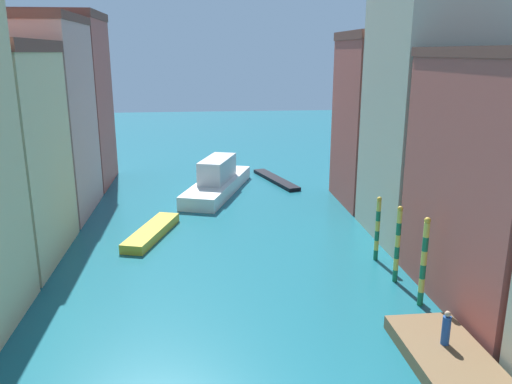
{
  "coord_description": "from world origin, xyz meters",
  "views": [
    {
      "loc": [
        -1.44,
        -13.06,
        12.77
      ],
      "look_at": [
        2.98,
        27.74,
        1.5
      ],
      "focal_mm": 35.87,
      "sensor_mm": 36.0,
      "label": 1
    }
  ],
  "objects_px": {
    "mooring_pole_1": "(398,244)",
    "gondola_black": "(276,179)",
    "mooring_pole_2": "(377,228)",
    "motorboat_0": "(152,232)",
    "mooring_pole_0": "(424,261)",
    "waterfront_dock": "(447,358)",
    "person_on_dock": "(446,329)",
    "vaporetto_white": "(218,180)"
  },
  "relations": [
    {
      "from": "mooring_pole_2",
      "to": "mooring_pole_1",
      "type": "bearing_deg",
      "value": -89.19
    },
    {
      "from": "person_on_dock",
      "to": "mooring_pole_2",
      "type": "bearing_deg",
      "value": 86.5
    },
    {
      "from": "mooring_pole_0",
      "to": "motorboat_0",
      "type": "xyz_separation_m",
      "value": [
        -14.83,
        11.97,
        -2.14
      ]
    },
    {
      "from": "mooring_pole_0",
      "to": "gondola_black",
      "type": "xyz_separation_m",
      "value": [
        -3.66,
        27.06,
        -2.28
      ]
    },
    {
      "from": "waterfront_dock",
      "to": "person_on_dock",
      "type": "bearing_deg",
      "value": 79.09
    },
    {
      "from": "mooring_pole_1",
      "to": "motorboat_0",
      "type": "relative_size",
      "value": 0.61
    },
    {
      "from": "mooring_pole_1",
      "to": "mooring_pole_2",
      "type": "height_order",
      "value": "mooring_pole_1"
    },
    {
      "from": "vaporetto_white",
      "to": "mooring_pole_1",
      "type": "bearing_deg",
      "value": -65.21
    },
    {
      "from": "person_on_dock",
      "to": "mooring_pole_1",
      "type": "xyz_separation_m",
      "value": [
        0.7,
        7.55,
        0.95
      ]
    },
    {
      "from": "motorboat_0",
      "to": "waterfront_dock",
      "type": "bearing_deg",
      "value": -51.27
    },
    {
      "from": "person_on_dock",
      "to": "vaporetto_white",
      "type": "relative_size",
      "value": 0.12
    },
    {
      "from": "mooring_pole_0",
      "to": "motorboat_0",
      "type": "relative_size",
      "value": 0.65
    },
    {
      "from": "mooring_pole_1",
      "to": "motorboat_0",
      "type": "distance_m",
      "value": 17.28
    },
    {
      "from": "waterfront_dock",
      "to": "gondola_black",
      "type": "relative_size",
      "value": 0.72
    },
    {
      "from": "mooring_pole_2",
      "to": "motorboat_0",
      "type": "distance_m",
      "value": 15.77
    },
    {
      "from": "mooring_pole_1",
      "to": "mooring_pole_2",
      "type": "xyz_separation_m",
      "value": [
        -0.05,
        3.21,
        -0.19
      ]
    },
    {
      "from": "person_on_dock",
      "to": "mooring_pole_2",
      "type": "relative_size",
      "value": 0.37
    },
    {
      "from": "waterfront_dock",
      "to": "mooring_pole_2",
      "type": "xyz_separation_m",
      "value": [
        0.76,
        11.32,
        1.81
      ]
    },
    {
      "from": "mooring_pole_0",
      "to": "mooring_pole_1",
      "type": "xyz_separation_m",
      "value": [
        -0.25,
        2.91,
        -0.15
      ]
    },
    {
      "from": "person_on_dock",
      "to": "mooring_pole_0",
      "type": "relative_size",
      "value": 0.32
    },
    {
      "from": "person_on_dock",
      "to": "gondola_black",
      "type": "relative_size",
      "value": 0.18
    },
    {
      "from": "mooring_pole_2",
      "to": "gondola_black",
      "type": "distance_m",
      "value": 21.3
    },
    {
      "from": "waterfront_dock",
      "to": "mooring_pole_2",
      "type": "distance_m",
      "value": 11.48
    },
    {
      "from": "mooring_pole_0",
      "to": "gondola_black",
      "type": "distance_m",
      "value": 27.4
    },
    {
      "from": "person_on_dock",
      "to": "vaporetto_white",
      "type": "xyz_separation_m",
      "value": [
        -8.75,
        28.02,
        -0.21
      ]
    },
    {
      "from": "waterfront_dock",
      "to": "mooring_pole_1",
      "type": "relative_size",
      "value": 1.41
    },
    {
      "from": "mooring_pole_0",
      "to": "mooring_pole_1",
      "type": "bearing_deg",
      "value": 94.85
    },
    {
      "from": "mooring_pole_2",
      "to": "motorboat_0",
      "type": "bearing_deg",
      "value": 158.07
    },
    {
      "from": "waterfront_dock",
      "to": "mooring_pole_1",
      "type": "bearing_deg",
      "value": 84.29
    },
    {
      "from": "mooring_pole_2",
      "to": "motorboat_0",
      "type": "height_order",
      "value": "mooring_pole_2"
    },
    {
      "from": "gondola_black",
      "to": "motorboat_0",
      "type": "bearing_deg",
      "value": -126.51
    },
    {
      "from": "motorboat_0",
      "to": "person_on_dock",
      "type": "bearing_deg",
      "value": -50.14
    },
    {
      "from": "waterfront_dock",
      "to": "mooring_pole_1",
      "type": "height_order",
      "value": "mooring_pole_1"
    },
    {
      "from": "mooring_pole_0",
      "to": "mooring_pole_2",
      "type": "xyz_separation_m",
      "value": [
        -0.29,
        6.12,
        -0.33
      ]
    },
    {
      "from": "mooring_pole_1",
      "to": "mooring_pole_2",
      "type": "bearing_deg",
      "value": 90.81
    },
    {
      "from": "person_on_dock",
      "to": "motorboat_0",
      "type": "bearing_deg",
      "value": 129.86
    },
    {
      "from": "waterfront_dock",
      "to": "gondola_black",
      "type": "height_order",
      "value": "waterfront_dock"
    },
    {
      "from": "gondola_black",
      "to": "motorboat_0",
      "type": "xyz_separation_m",
      "value": [
        -11.17,
        -15.09,
        0.15
      ]
    },
    {
      "from": "waterfront_dock",
      "to": "mooring_pole_0",
      "type": "xyz_separation_m",
      "value": [
        1.06,
        5.19,
        2.14
      ]
    },
    {
      "from": "mooring_pole_1",
      "to": "vaporetto_white",
      "type": "xyz_separation_m",
      "value": [
        -9.46,
        20.47,
        -1.16
      ]
    },
    {
      "from": "mooring_pole_2",
      "to": "motorboat_0",
      "type": "xyz_separation_m",
      "value": [
        -14.53,
        5.85,
        -1.8
      ]
    },
    {
      "from": "mooring_pole_1",
      "to": "gondola_black",
      "type": "bearing_deg",
      "value": 98.04
    }
  ]
}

